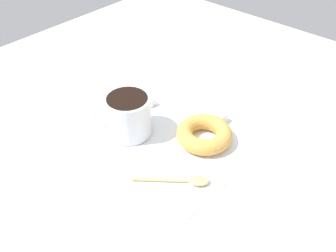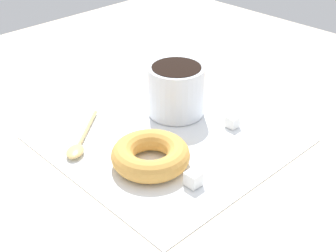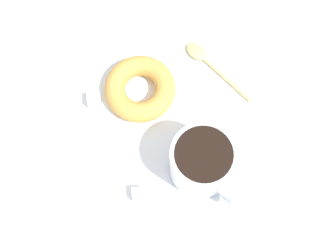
# 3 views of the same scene
# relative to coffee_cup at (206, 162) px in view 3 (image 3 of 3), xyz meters

# --- Properties ---
(ground_plane) EXTENTS (1.20, 1.20, 0.02)m
(ground_plane) POSITION_rel_coffee_cup_xyz_m (0.07, 0.06, -0.05)
(ground_plane) COLOR beige
(napkin) EXTENTS (0.32, 0.32, 0.00)m
(napkin) POSITION_rel_coffee_cup_xyz_m (0.06, 0.05, -0.04)
(napkin) COLOR white
(napkin) RESTS_ON ground_plane
(coffee_cup) EXTENTS (0.11, 0.09, 0.08)m
(coffee_cup) POSITION_rel_coffee_cup_xyz_m (0.00, 0.00, 0.00)
(coffee_cup) COLOR silver
(coffee_cup) RESTS_ON napkin
(donut) EXTENTS (0.11, 0.11, 0.03)m
(donut) POSITION_rel_coffee_cup_xyz_m (0.13, 0.08, -0.03)
(donut) COLOR gold
(donut) RESTS_ON napkin
(spoon) EXTENTS (0.11, 0.10, 0.01)m
(spoon) POSITION_rel_coffee_cup_xyz_m (0.17, -0.03, -0.04)
(spoon) COLOR #D8B772
(spoon) RESTS_ON napkin
(sugar_cube) EXTENTS (0.02, 0.02, 0.02)m
(sugar_cube) POSITION_rel_coffee_cup_xyz_m (-0.03, 0.09, -0.03)
(sugar_cube) COLOR white
(sugar_cube) RESTS_ON napkin
(sugar_cube_extra) EXTENTS (0.02, 0.02, 0.02)m
(sugar_cube_extra) POSITION_rel_coffee_cup_xyz_m (0.12, 0.15, -0.03)
(sugar_cube_extra) COLOR white
(sugar_cube_extra) RESTS_ON napkin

